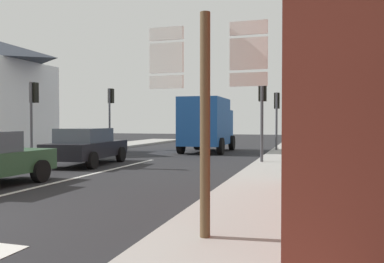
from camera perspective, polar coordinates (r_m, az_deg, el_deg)
ground_plane at (r=15.98m, az=-8.64°, el=-4.80°), size 80.00×80.00×0.00m
sidewalk_right at (r=12.46m, az=13.34°, el=-6.24°), size 2.78×44.00×0.14m
lane_centre_stripe at (r=12.53m, az=-16.64°, el=-6.52°), size 0.16×12.00×0.01m
sedan_far at (r=16.20m, az=-15.14°, el=-2.05°), size 2.25×4.33×1.47m
delivery_truck at (r=22.26m, az=2.21°, el=1.21°), size 2.56×5.04×3.05m
route_sign_post at (r=5.32m, az=1.97°, el=3.50°), size 1.66×0.14×3.20m
traffic_light_near_left at (r=18.86m, az=-22.18°, el=3.92°), size 0.30×0.49×3.49m
traffic_light_near_right at (r=15.89m, az=10.25°, el=4.39°), size 0.30×0.49×3.45m
traffic_light_far_left at (r=24.73m, az=-11.81°, el=3.88°), size 0.30×0.49×3.80m
traffic_light_far_right at (r=22.71m, az=12.28°, el=3.34°), size 0.30×0.49×3.39m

